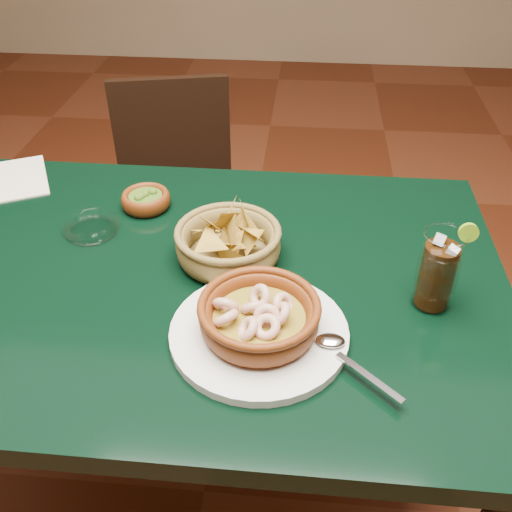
# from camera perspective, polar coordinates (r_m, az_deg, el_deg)

# --- Properties ---
(ground) EXTENTS (7.00, 7.00, 0.00)m
(ground) POSITION_cam_1_polar(r_m,az_deg,el_deg) (1.64, -5.19, -22.40)
(ground) COLOR #471C0C
(ground) RESTS_ON ground
(dining_table) EXTENTS (1.20, 0.80, 0.75)m
(dining_table) POSITION_cam_1_polar(r_m,az_deg,el_deg) (1.14, -6.98, -5.40)
(dining_table) COLOR black
(dining_table) RESTS_ON ground
(dining_chair) EXTENTS (0.46, 0.46, 0.82)m
(dining_chair) POSITION_cam_1_polar(r_m,az_deg,el_deg) (1.84, -7.78, 5.13)
(dining_chair) COLOR black
(dining_chair) RESTS_ON ground
(shrimp_plate) EXTENTS (0.36, 0.29, 0.09)m
(shrimp_plate) POSITION_cam_1_polar(r_m,az_deg,el_deg) (0.91, 0.34, -6.52)
(shrimp_plate) COLOR silver
(shrimp_plate) RESTS_ON dining_table
(chip_basket) EXTENTS (0.23, 0.23, 0.15)m
(chip_basket) POSITION_cam_1_polar(r_m,az_deg,el_deg) (1.07, -2.79, 1.32)
(chip_basket) COLOR olive
(chip_basket) RESTS_ON dining_table
(guacamole_ramekin) EXTENTS (0.12, 0.12, 0.04)m
(guacamole_ramekin) POSITION_cam_1_polar(r_m,az_deg,el_deg) (1.26, -10.95, 5.55)
(guacamole_ramekin) COLOR #55230A
(guacamole_ramekin) RESTS_ON dining_table
(cola_drink) EXTENTS (0.15, 0.15, 0.17)m
(cola_drink) POSITION_cam_1_polar(r_m,az_deg,el_deg) (0.99, 17.72, -1.43)
(cola_drink) COLOR white
(cola_drink) RESTS_ON dining_table
(glass_ashtray) EXTENTS (0.13, 0.13, 0.03)m
(glass_ashtray) POSITION_cam_1_polar(r_m,az_deg,el_deg) (1.21, -16.17, 2.84)
(glass_ashtray) COLOR white
(glass_ashtray) RESTS_ON dining_table
(paper_menu) EXTENTS (0.22, 0.25, 0.00)m
(paper_menu) POSITION_cam_1_polar(r_m,az_deg,el_deg) (1.46, -23.13, 7.05)
(paper_menu) COLOR beige
(paper_menu) RESTS_ON dining_table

